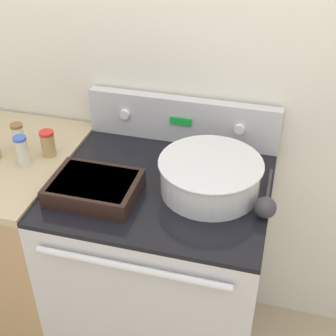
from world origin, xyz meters
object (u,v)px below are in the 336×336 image
Objects in this scene: casserole_dish at (94,187)px; spice_jar_red_cap at (48,143)px; ladle at (266,206)px; spice_jar_blue_cap at (22,151)px; spice_jar_brown_cap at (19,137)px; mixing_bowl at (210,174)px.

casserole_dish is 2.92× the size of spice_jar_red_cap.
casserole_dish is at bearing -174.62° from ladle.
spice_jar_brown_cap is (-0.06, 0.09, -0.00)m from spice_jar_blue_cap.
mixing_bowl is 3.52× the size of spice_jar_red_cap.
casserole_dish is (-0.39, -0.14, -0.03)m from mixing_bowl.
spice_jar_blue_cap is 1.01× the size of spice_jar_brown_cap.
spice_jar_blue_cap is at bearing 177.34° from ladle.
ladle is at bearing -8.55° from spice_jar_red_cap.
spice_jar_brown_cap is at bearing 126.26° from spice_jar_blue_cap.
spice_jar_red_cap is at bearing 145.48° from casserole_dish.
mixing_bowl is 0.66m from spice_jar_red_cap.
spice_jar_blue_cap is (-0.72, -0.04, 0.00)m from mixing_bowl.
spice_jar_blue_cap is (-0.06, -0.09, 0.01)m from spice_jar_red_cap.
mixing_bowl is 0.79m from spice_jar_brown_cap.
mixing_bowl is at bearing -3.77° from spice_jar_brown_cap.
spice_jar_red_cap is at bearing 175.58° from mixing_bowl.
mixing_bowl is at bearing 2.86° from spice_jar_blue_cap.
spice_jar_red_cap is 0.13m from spice_jar_brown_cap.
spice_jar_red_cap is (-0.87, 0.13, 0.03)m from ladle.
spice_jar_blue_cap reaches higher than casserole_dish.
casserole_dish is at bearing -34.52° from spice_jar_red_cap.
spice_jar_brown_cap is at bearing 179.62° from spice_jar_red_cap.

